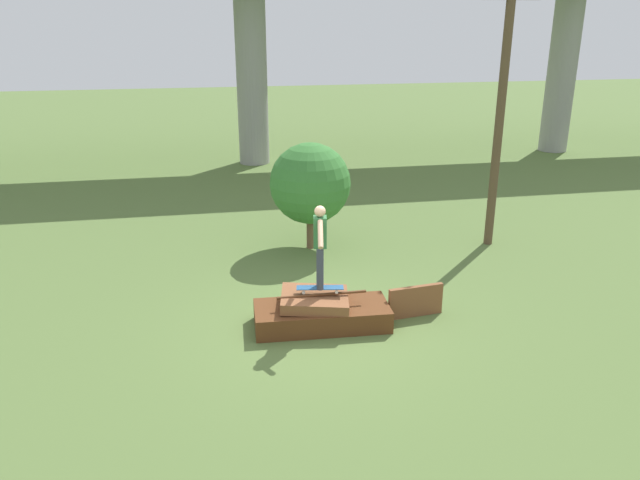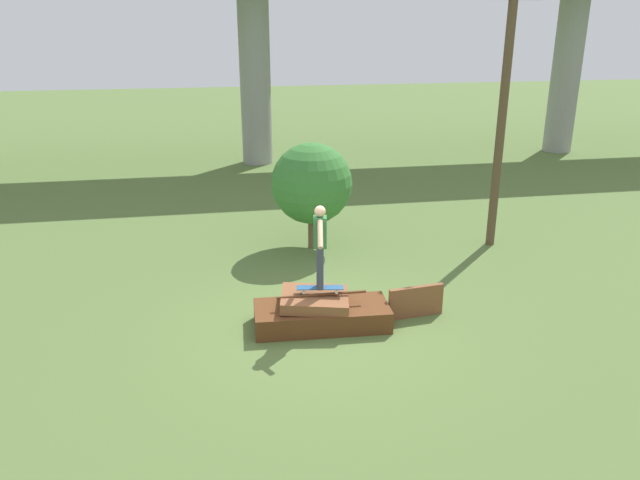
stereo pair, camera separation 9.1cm
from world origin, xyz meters
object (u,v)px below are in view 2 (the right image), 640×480
object	(u,v)px
skateboard	(320,288)
skater	(320,242)
utility_pole	(503,109)
tree_behind_left	(312,183)

from	to	relation	value
skateboard	skater	bearing A→B (deg)	104.04
utility_pole	tree_behind_left	xyz separation A→B (m)	(-4.24, 0.51, -1.63)
skateboard	skater	size ratio (longest dim) A/B	0.57
skateboard	tree_behind_left	distance (m)	3.98
skateboard	utility_pole	distance (m)	6.32
skateboard	skater	distance (m)	0.86
utility_pole	tree_behind_left	size ratio (longest dim) A/B	2.46
skater	tree_behind_left	bearing A→B (deg)	82.59
skater	utility_pole	xyz separation A→B (m)	(4.74, 3.35, 1.64)
skater	utility_pole	world-z (taller)	utility_pole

